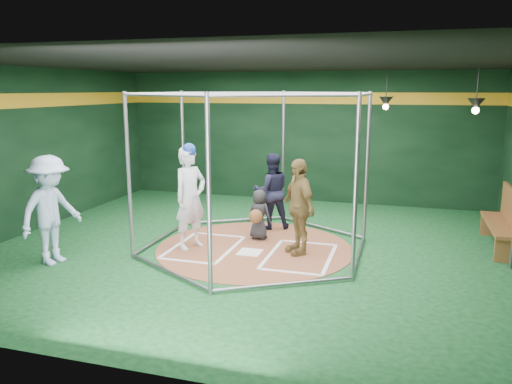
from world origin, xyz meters
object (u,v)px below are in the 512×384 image
(batter_figure, at_px, (190,197))
(umpire, at_px, (271,191))
(visitor_leopard, at_px, (299,206))
(dugout_bench, at_px, (506,219))

(batter_figure, height_order, umpire, batter_figure)
(batter_figure, xyz_separation_m, visitor_leopard, (2.05, 0.27, -0.11))
(dugout_bench, bearing_deg, batter_figure, -163.73)
(visitor_leopard, bearing_deg, batter_figure, -121.03)
(visitor_leopard, height_order, umpire, visitor_leopard)
(batter_figure, xyz_separation_m, umpire, (1.13, 1.78, -0.17))
(dugout_bench, bearing_deg, umpire, 179.00)
(visitor_leopard, relative_size, dugout_bench, 0.90)
(visitor_leopard, xyz_separation_m, dugout_bench, (3.77, 1.43, -0.32))
(batter_figure, relative_size, dugout_bench, 1.03)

